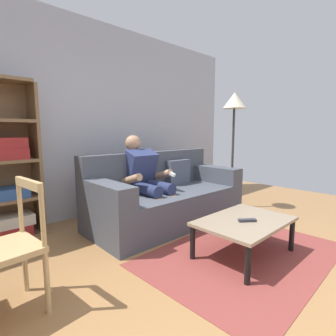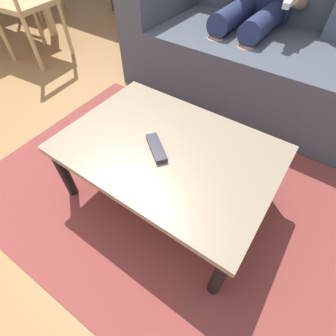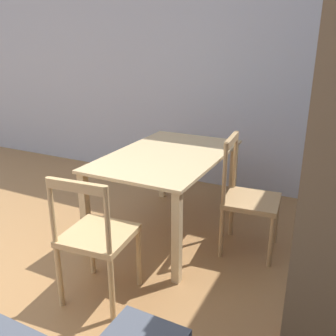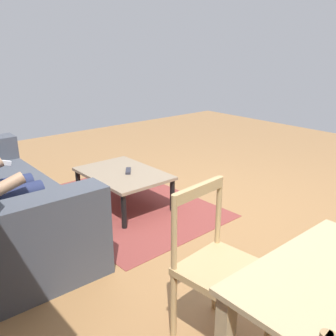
{
  "view_description": "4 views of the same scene",
  "coord_description": "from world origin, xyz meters",
  "px_view_note": "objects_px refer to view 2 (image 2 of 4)",
  "views": [
    {
      "loc": [
        -1.35,
        -0.71,
        1.22
      ],
      "look_at": [
        0.98,
        1.75,
        0.74
      ],
      "focal_mm": 27.71,
      "sensor_mm": 36.0,
      "label": 1
    },
    {
      "loc": [
        1.32,
        -0.09,
        1.13
      ],
      "look_at": [
        0.88,
        0.55,
        0.22
      ],
      "focal_mm": 26.28,
      "sensor_mm": 36.0,
      "label": 2
    },
    {
      "loc": [
        0.62,
        2.51,
        1.64
      ],
      "look_at": [
        -2.04,
        1.18,
        0.6
      ],
      "focal_mm": 38.92,
      "sensor_mm": 36.0,
      "label": 3
    },
    {
      "loc": [
        -2.13,
        2.51,
        1.6
      ],
      "look_at": [
        -0.53,
        1.15,
        0.9
      ],
      "focal_mm": 39.5,
      "sensor_mm": 36.0,
      "label": 4
    }
  ],
  "objects_px": {
    "couch": "(282,52)",
    "tv_remote": "(156,148)",
    "coffee_table": "(168,153)",
    "dining_chair_facing_couch": "(26,4)"
  },
  "relations": [
    {
      "from": "couch",
      "to": "tv_remote",
      "type": "height_order",
      "value": "couch"
    },
    {
      "from": "couch",
      "to": "coffee_table",
      "type": "relative_size",
      "value": 2.24
    },
    {
      "from": "tv_remote",
      "to": "dining_chair_facing_couch",
      "type": "height_order",
      "value": "dining_chair_facing_couch"
    },
    {
      "from": "coffee_table",
      "to": "dining_chair_facing_couch",
      "type": "relative_size",
      "value": 1.06
    },
    {
      "from": "coffee_table",
      "to": "dining_chair_facing_couch",
      "type": "xyz_separation_m",
      "value": [
        -1.89,
        0.64,
        0.13
      ]
    },
    {
      "from": "tv_remote",
      "to": "coffee_table",
      "type": "bearing_deg",
      "value": 2.89
    },
    {
      "from": "tv_remote",
      "to": "dining_chair_facing_couch",
      "type": "xyz_separation_m",
      "value": [
        -1.86,
        0.68,
        0.08
      ]
    },
    {
      "from": "coffee_table",
      "to": "couch",
      "type": "bearing_deg",
      "value": 85.36
    },
    {
      "from": "couch",
      "to": "dining_chair_facing_couch",
      "type": "height_order",
      "value": "couch"
    },
    {
      "from": "dining_chair_facing_couch",
      "to": "couch",
      "type": "bearing_deg",
      "value": 17.51
    }
  ]
}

